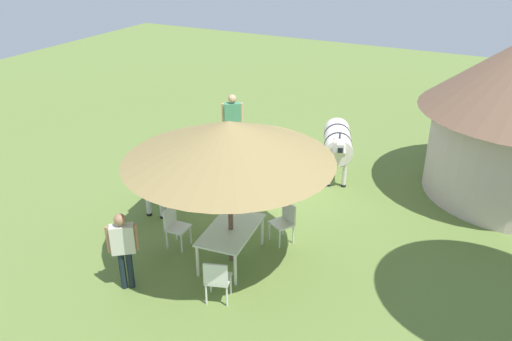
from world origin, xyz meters
name	(u,v)px	position (x,y,z in m)	size (l,w,h in m)	color
ground_plane	(266,186)	(0.00, 0.00, 0.00)	(36.00, 36.00, 0.00)	olive
shade_umbrella	(229,141)	(3.30, 0.82, 2.64)	(4.02, 4.02, 3.03)	brown
patio_dining_table	(231,232)	(3.30, 0.82, 0.67)	(1.68, 1.08, 0.74)	silver
patio_chair_near_lawn	(285,220)	(2.15, 1.49, 0.52)	(0.58, 0.59, 0.90)	silver
patio_chair_near_hut	(175,224)	(3.38, -0.51, 0.52)	(0.46, 0.45, 0.90)	white
patio_chair_west_end	(217,278)	(4.56, 1.25, 0.52)	(0.54, 0.55, 0.90)	silver
guest_beside_umbrella	(123,244)	(4.97, -0.48, 0.96)	(0.42, 0.47, 1.60)	black
standing_watcher	(233,118)	(-1.60, -1.90, 1.07)	(0.45, 0.55, 1.78)	black
zebra_nearest_camera	(338,142)	(-1.37, 1.43, 1.00)	(2.25, 1.27, 1.53)	silver
zebra_by_umbrella	(165,170)	(2.02, -1.70, 0.94)	(2.36, 0.87, 1.47)	silver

